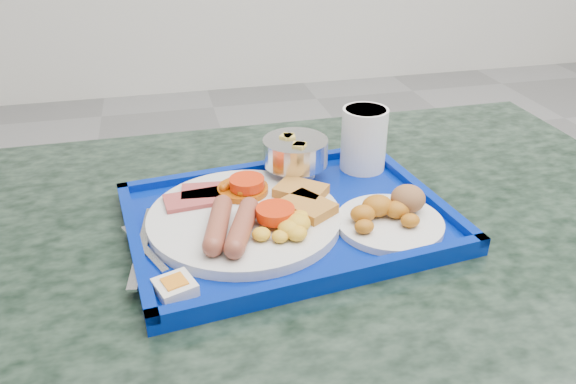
{
  "coord_description": "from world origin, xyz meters",
  "views": [
    {
      "loc": [
        -0.98,
        -0.64,
        1.22
      ],
      "look_at": [
        -0.82,
        0.04,
        0.84
      ],
      "focal_mm": 35.0,
      "sensor_mm": 36.0,
      "label": 1
    }
  ],
  "objects_px": {
    "main_plate": "(249,214)",
    "juice_cup": "(364,137)",
    "bread_plate": "(391,215)",
    "table": "(291,338)",
    "tray": "(288,219)",
    "fruit_bowl": "(295,153)"
  },
  "relations": [
    {
      "from": "table",
      "to": "tray",
      "type": "relative_size",
      "value": 2.57
    },
    {
      "from": "table",
      "to": "main_plate",
      "type": "bearing_deg",
      "value": 161.69
    },
    {
      "from": "bread_plate",
      "to": "fruit_bowl",
      "type": "distance_m",
      "value": 0.2
    },
    {
      "from": "tray",
      "to": "main_plate",
      "type": "xyz_separation_m",
      "value": [
        -0.06,
        -0.01,
        0.02
      ]
    },
    {
      "from": "tray",
      "to": "juice_cup",
      "type": "relative_size",
      "value": 4.64
    },
    {
      "from": "fruit_bowl",
      "to": "juice_cup",
      "type": "xyz_separation_m",
      "value": [
        0.12,
        0.01,
        0.01
      ]
    },
    {
      "from": "tray",
      "to": "bread_plate",
      "type": "bearing_deg",
      "value": -22.17
    },
    {
      "from": "bread_plate",
      "to": "juice_cup",
      "type": "relative_size",
      "value": 1.44
    },
    {
      "from": "fruit_bowl",
      "to": "main_plate",
      "type": "bearing_deg",
      "value": -129.38
    },
    {
      "from": "main_plate",
      "to": "tray",
      "type": "bearing_deg",
      "value": 5.37
    },
    {
      "from": "bread_plate",
      "to": "table",
      "type": "bearing_deg",
      "value": 167.11
    },
    {
      "from": "bread_plate",
      "to": "fruit_bowl",
      "type": "bearing_deg",
      "value": 120.22
    },
    {
      "from": "bread_plate",
      "to": "fruit_bowl",
      "type": "relative_size",
      "value": 1.45
    },
    {
      "from": "table",
      "to": "fruit_bowl",
      "type": "distance_m",
      "value": 0.3
    },
    {
      "from": "tray",
      "to": "juice_cup",
      "type": "height_order",
      "value": "juice_cup"
    },
    {
      "from": "main_plate",
      "to": "fruit_bowl",
      "type": "bearing_deg",
      "value": 50.62
    },
    {
      "from": "bread_plate",
      "to": "juice_cup",
      "type": "height_order",
      "value": "juice_cup"
    },
    {
      "from": "fruit_bowl",
      "to": "juice_cup",
      "type": "bearing_deg",
      "value": 6.11
    },
    {
      "from": "juice_cup",
      "to": "fruit_bowl",
      "type": "bearing_deg",
      "value": -173.89
    },
    {
      "from": "main_plate",
      "to": "juice_cup",
      "type": "bearing_deg",
      "value": 30.98
    },
    {
      "from": "fruit_bowl",
      "to": "table",
      "type": "bearing_deg",
      "value": -106.51
    },
    {
      "from": "main_plate",
      "to": "bread_plate",
      "type": "xyz_separation_m",
      "value": [
        0.19,
        -0.05,
        0.0
      ]
    }
  ]
}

